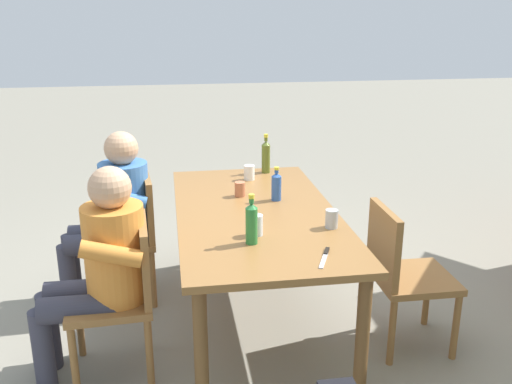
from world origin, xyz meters
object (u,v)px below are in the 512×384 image
Objects in this scene: cup_steel at (332,219)px; table_knife at (325,256)px; chair_far_right at (401,270)px; cup_terracotta at (240,189)px; chair_near_left at (132,231)px; cup_white at (249,173)px; person_in_plaid_shirt at (101,263)px; dining_table at (256,223)px; cup_glass at (257,225)px; bottle_green at (252,222)px; chair_near_right at (124,290)px; person_in_white_shirt at (114,209)px; bottle_blue at (276,186)px; bottle_olive at (266,156)px.

cup_steel reaches higher than table_knife.
chair_far_right is 9.03× the size of cup_terracotta.
chair_near_left is 1.43m from cup_steel.
cup_white is 0.47× the size of table_knife.
chair_far_right is 1.69m from person_in_plaid_shirt.
dining_table is 19.59× the size of cup_terracotta.
cup_glass is at bearing -6.18° from cup_white.
chair_far_right is 0.90m from cup_glass.
chair_near_left is at bearing -118.65° from chair_far_right.
person_in_plaid_shirt reaches higher than bottle_green.
chair_far_right is 1.15m from cup_terracotta.
chair_far_right is at bearing 61.35° from chair_near_left.
cup_terracotta is at bearing -163.91° from table_knife.
person_in_white_shirt reaches higher than chair_near_right.
person_in_white_shirt is 11.06× the size of cup_steel.
bottle_blue is 1.91× the size of cup_glass.
person_in_plaid_shirt is 1.23m from bottle_blue.
bottle_olive is at bearing 111.64° from chair_near_left.
bottle_green reaches higher than chair_far_right.
table_knife is (0.23, 0.34, -0.11)m from bottle_green.
cup_steel is (0.35, 0.38, 0.13)m from dining_table.
bottle_olive is 0.65m from bottle_blue.
person_in_white_shirt is 5.16× the size of table_knife.
cup_glass is (0.39, -0.06, 0.14)m from dining_table.
cup_glass is (-0.03, 0.73, 0.32)m from chair_near_right.
person_in_plaid_shirt is 4.01× the size of bottle_olive.
chair_near_right reaches higher than cup_steel.
bottle_blue reaches higher than dining_table.
chair_near_left is (-0.43, -0.78, -0.18)m from dining_table.
chair_far_right reaches higher than cup_steel.
bottle_green is 2.55× the size of cup_white.
person_in_plaid_shirt is (0.00, -0.11, 0.17)m from chair_near_right.
person_in_plaid_shirt is at bearing -95.10° from bottle_green.
bottle_green is 2.34× the size of cup_glass.
bottle_blue reaches higher than cup_glass.
bottle_blue is at bearing -133.92° from chair_far_right.
chair_far_right is 0.96m from bottle_green.
cup_white is at bearing 142.03° from chair_near_right.
bottle_olive reaches higher than chair_near_right.
person_in_white_shirt is at bearing -115.43° from dining_table.
bottle_green reaches higher than cup_steel.
chair_near_right reaches higher than cup_glass.
bottle_olive is (-1.25, -0.58, 0.39)m from chair_far_right.
person_in_plaid_shirt is 0.85m from cup_glass.
bottle_olive is 1.08× the size of bottle_green.
bottle_blue reaches higher than cup_steel.
cup_glass is 0.51× the size of table_knife.
chair_far_right reaches higher than cup_glass.
bottle_olive is 2.76× the size of cup_steel.
chair_far_right reaches higher than cup_terracotta.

